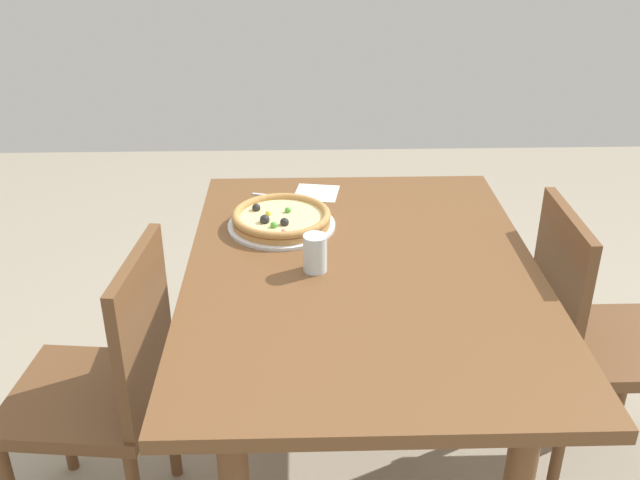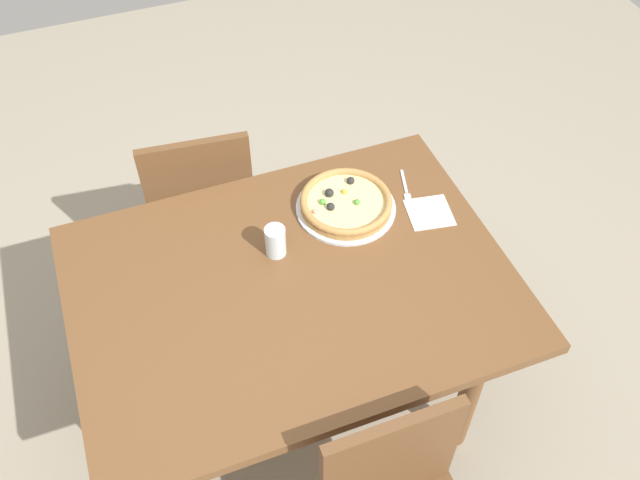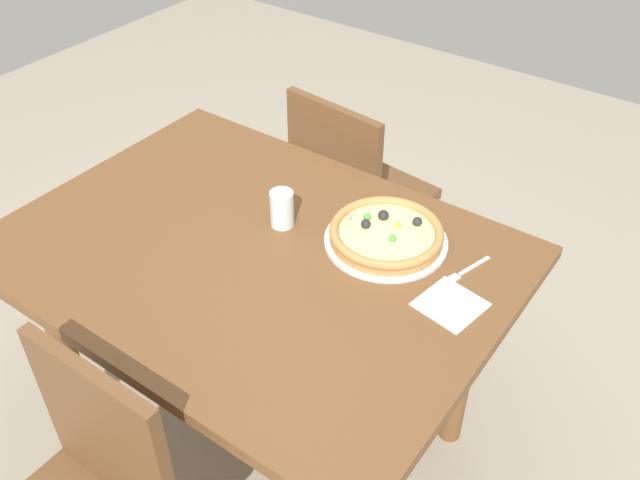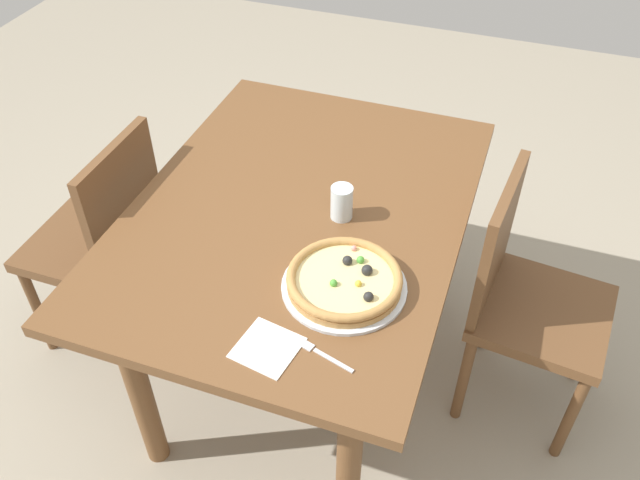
# 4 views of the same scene
# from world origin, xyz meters

# --- Properties ---
(ground_plane) EXTENTS (6.00, 6.00, 0.00)m
(ground_plane) POSITION_xyz_m (0.00, 0.00, 0.00)
(ground_plane) COLOR #9E937F
(dining_table) EXTENTS (1.30, 0.96, 0.75)m
(dining_table) POSITION_xyz_m (0.00, 0.00, 0.65)
(dining_table) COLOR brown
(dining_table) RESTS_ON ground
(chair_near) EXTENTS (0.44, 0.44, 0.88)m
(chair_near) POSITION_xyz_m (0.14, -0.69, 0.48)
(chair_near) COLOR brown
(chair_near) RESTS_ON ground
(chair_far) EXTENTS (0.40, 0.40, 0.88)m
(chair_far) POSITION_xyz_m (-0.07, 0.69, 0.48)
(chair_far) COLOR brown
(chair_far) RESTS_ON ground
(plate) EXTENTS (0.33, 0.33, 0.01)m
(plate) POSITION_xyz_m (-0.26, -0.23, 0.76)
(plate) COLOR silver
(plate) RESTS_ON dining_table
(pizza) EXTENTS (0.30, 0.30, 0.05)m
(pizza) POSITION_xyz_m (-0.26, -0.23, 0.78)
(pizza) COLOR #B78447
(pizza) RESTS_ON plate
(fork) EXTENTS (0.06, 0.16, 0.00)m
(fork) POSITION_xyz_m (-0.48, -0.23, 0.76)
(fork) COLOR silver
(fork) RESTS_ON dining_table
(drinking_glass) EXTENTS (0.06, 0.06, 0.10)m
(drinking_glass) POSITION_xyz_m (0.01, -0.13, 0.81)
(drinking_glass) COLOR silver
(drinking_glass) RESTS_ON dining_table
(napkin) EXTENTS (0.16, 0.16, 0.00)m
(napkin) POSITION_xyz_m (-0.51, -0.11, 0.76)
(napkin) COLOR white
(napkin) RESTS_ON dining_table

